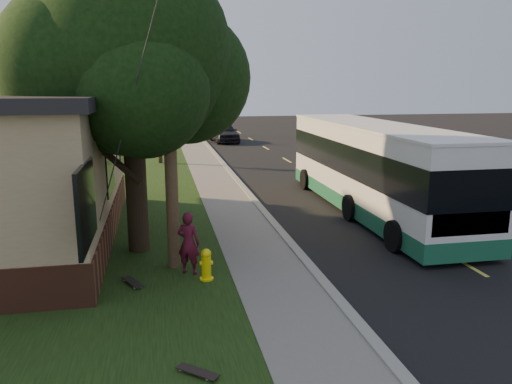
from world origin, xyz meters
TOP-DOWN VIEW (x-y plane):
  - ground at (0.00, 0.00)m, footprint 120.00×120.00m
  - road at (4.00, 10.00)m, footprint 8.00×80.00m
  - curb at (0.00, 10.00)m, footprint 0.25×80.00m
  - sidewalk at (-1.00, 10.00)m, footprint 2.00×80.00m
  - grass_verge at (-4.50, 10.00)m, footprint 5.00×80.00m
  - fire_hydrant at (-2.60, 0.00)m, footprint 0.32×0.32m
  - utility_pole at (-3.31, 0.99)m, footprint 2.86×3.21m
  - leafy_tree at (-4.17, 2.65)m, footprint 6.30×6.00m
  - bare_tree_near at (-3.50, 18.00)m, footprint 1.38×1.21m
  - bare_tree_far at (-3.00, 30.00)m, footprint 1.38×1.21m
  - traffic_signal at (0.50, 34.00)m, footprint 0.18×0.22m
  - transit_bus at (3.86, 5.38)m, footprint 2.68×11.60m
  - skateboarder at (-2.97, 0.46)m, footprint 0.65×0.57m
  - skateboard_main at (-4.27, 0.01)m, footprint 0.53×0.81m
  - skateboard_spare at (-3.12, -3.86)m, footprint 0.67×0.61m
  - dumpster at (-9.50, 9.67)m, footprint 1.72×1.48m
  - distant_car at (1.54, 28.32)m, footprint 2.19×4.67m

SIDE VIEW (x-z plane):
  - ground at x=0.00m, z-range 0.00..0.00m
  - road at x=4.00m, z-range 0.00..0.01m
  - grass_verge at x=-4.50m, z-range 0.00..0.07m
  - sidewalk at x=-1.00m, z-range 0.00..0.08m
  - curb at x=0.00m, z-range 0.00..0.12m
  - skateboard_spare at x=-3.12m, z-range 0.09..0.16m
  - skateboard_main at x=-4.27m, z-range 0.09..0.16m
  - fire_hydrant at x=-2.60m, z-range 0.06..0.80m
  - dumpster at x=-9.50m, z-range 0.04..1.38m
  - distant_car at x=1.54m, z-range 0.00..1.54m
  - skateboarder at x=-2.97m, z-range 0.07..1.58m
  - transit_bus at x=3.86m, z-range 0.10..3.24m
  - bare_tree_far at x=-3.00m, z-range -0.01..4.02m
  - bare_tree_near at x=-3.50m, z-range 0.00..4.30m
  - traffic_signal at x=0.50m, z-range 0.41..5.91m
  - utility_pole at x=-3.31m, z-range 0.10..9.17m
  - leafy_tree at x=-4.17m, z-range 1.27..9.07m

